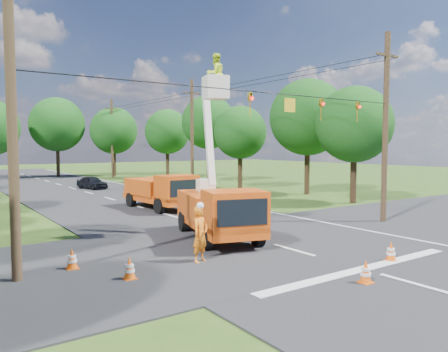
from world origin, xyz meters
TOP-DOWN VIEW (x-y plane):
  - ground at (0.00, 20.00)m, footprint 140.00×140.00m
  - road_main at (0.00, 20.00)m, footprint 12.00×100.00m
  - road_cross at (0.00, 2.00)m, footprint 56.00×10.00m
  - stop_bar at (0.00, -3.20)m, footprint 9.00×0.45m
  - edge_line at (5.60, 20.00)m, footprint 0.12×90.00m
  - bucket_truck at (-1.17, 3.46)m, footprint 4.02×6.64m
  - second_truck at (0.85, 13.02)m, footprint 2.68×6.24m
  - ground_worker at (-3.84, 0.69)m, footprint 0.85×0.72m
  - distant_car at (1.43, 28.56)m, footprint 2.25×3.87m
  - traffic_cone_0 at (-1.07, -4.13)m, footprint 0.38×0.38m
  - traffic_cone_1 at (1.72, -3.07)m, footprint 0.38×0.38m
  - traffic_cone_2 at (3.72, 10.09)m, footprint 0.38×0.38m
  - traffic_cone_3 at (-6.66, 0.22)m, footprint 0.38×0.38m
  - traffic_cone_4 at (-7.78, 2.34)m, footprint 0.38×0.38m
  - traffic_cone_6 at (3.23, 15.83)m, footprint 0.38×0.38m
  - pole_right_near at (8.50, 2.00)m, footprint 1.80×0.30m
  - pole_right_mid at (8.50, 22.00)m, footprint 1.80×0.30m
  - pole_right_far at (8.50, 42.00)m, footprint 1.80×0.30m
  - pole_left at (-9.50, 2.00)m, footprint 0.30×0.30m
  - signal_span at (2.23, 1.99)m, footprint 18.00×0.29m
  - tree_right_a at (13.50, 8.00)m, footprint 5.40×5.40m
  - tree_right_b at (15.00, 14.00)m, footprint 6.40×6.40m
  - tree_right_c at (13.20, 21.00)m, footprint 5.00×5.00m
  - tree_right_d at (14.80, 29.00)m, footprint 6.00×6.00m
  - tree_right_e at (13.80, 37.00)m, footprint 5.60×5.60m
  - tree_far_b at (3.00, 47.00)m, footprint 7.00×7.00m
  - tree_far_c at (9.50, 44.00)m, footprint 6.20×6.20m

SIDE VIEW (x-z plane):
  - ground at x=0.00m, z-range 0.00..0.00m
  - road_main at x=0.00m, z-range -0.03..0.03m
  - road_cross at x=0.00m, z-range -0.04..0.04m
  - stop_bar at x=0.00m, z-range -0.01..0.01m
  - edge_line at x=5.60m, z-range -0.01..0.01m
  - traffic_cone_0 at x=-1.07m, z-range 0.00..0.71m
  - traffic_cone_1 at x=1.72m, z-range 0.00..0.71m
  - traffic_cone_2 at x=3.72m, z-range 0.00..0.71m
  - traffic_cone_3 at x=-6.66m, z-range 0.00..0.71m
  - traffic_cone_4 at x=-7.78m, z-range 0.00..0.71m
  - traffic_cone_6 at x=3.23m, z-range 0.00..0.71m
  - distant_car at x=1.43m, z-range 0.00..1.24m
  - ground_worker at x=-3.84m, z-range 0.00..1.98m
  - second_truck at x=0.85m, z-range 0.05..2.34m
  - bucket_truck at x=-1.17m, z-range -2.32..5.78m
  - pole_left at x=-9.50m, z-range 0.00..9.00m
  - pole_right_near at x=8.50m, z-range 0.11..10.11m
  - pole_right_mid at x=8.50m, z-range 0.11..10.11m
  - pole_right_far at x=8.50m, z-range 0.11..10.11m
  - tree_right_c at x=13.20m, z-range 1.40..9.23m
  - tree_right_a at x=13.50m, z-range 1.42..9.70m
  - tree_right_e at x=13.80m, z-range 1.50..10.12m
  - signal_span at x=2.23m, z-range 5.34..6.41m
  - tree_far_c at x=9.50m, z-range 1.47..10.65m
  - tree_right_b at x=15.00m, z-range 1.61..11.26m
  - tree_right_d at x=14.80m, z-range 1.83..11.53m
  - tree_far_b at x=3.00m, z-range 1.65..11.97m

